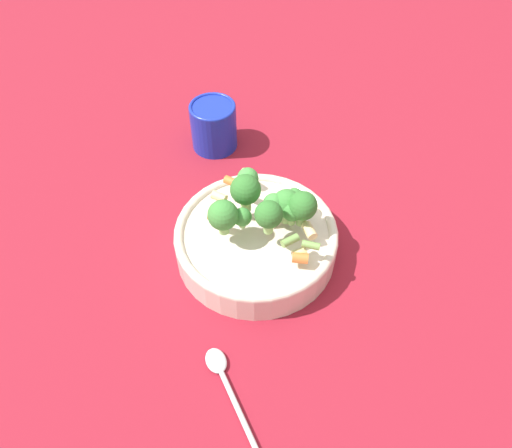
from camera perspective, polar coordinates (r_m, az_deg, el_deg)
name	(u,v)px	position (r m, az deg, el deg)	size (l,w,h in m)	color
ground_plane	(256,251)	(0.75, 0.00, -3.14)	(3.00, 3.00, 0.00)	maroon
bowl	(256,240)	(0.73, 0.00, -1.81)	(0.24, 0.24, 0.05)	beige
pasta_salad	(266,205)	(0.69, 1.11, 2.17)	(0.13, 0.18, 0.07)	#8CB766
cup	(214,125)	(0.90, -4.86, 11.18)	(0.08, 0.08, 0.09)	#192DAD
spoon	(226,383)	(0.65, -3.42, -17.70)	(0.10, 0.15, 0.01)	silver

